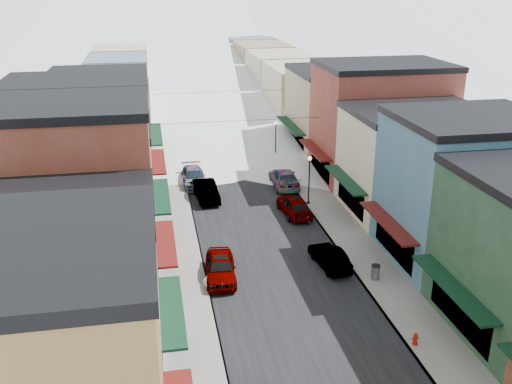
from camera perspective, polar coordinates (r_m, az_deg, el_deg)
name	(u,v)px	position (r m, az deg, el deg)	size (l,w,h in m)	color
road	(214,132)	(75.67, -4.23, 6.02)	(10.00, 160.00, 0.01)	black
sidewalk_left	(163,134)	(75.24, -9.25, 5.78)	(3.20, 160.00, 0.15)	gray
sidewalk_right	(263,129)	(76.63, 0.70, 6.31)	(3.20, 160.00, 0.15)	gray
curb_left	(175,133)	(75.29, -8.07, 5.85)	(0.10, 160.00, 0.15)	slate
curb_right	(252,130)	(76.35, -0.44, 6.26)	(0.10, 160.00, 0.15)	slate
bldg_l_cream	(53,294)	(29.51, -19.65, -9.58)	(11.30, 8.20, 9.50)	beige
bldg_l_brick_near	(60,205)	(36.12, -18.99, -1.22)	(12.30, 8.20, 12.50)	brown
bldg_l_grayblue	(85,184)	(44.56, -16.72, 0.73)	(11.30, 9.20, 9.00)	slate
bldg_l_brick_far	(82,141)	(52.94, -17.04, 4.93)	(13.30, 9.20, 11.00)	brown
bldg_l_tan	(101,120)	(62.62, -15.22, 6.98)	(11.30, 11.20, 10.00)	#977D63
bldg_r_blue	(466,189)	(42.19, 20.23, 0.28)	(11.30, 9.20, 10.50)	teal
bldg_r_cream	(414,161)	(50.12, 15.55, 3.03)	(12.30, 9.20, 9.00)	beige
bldg_r_brick_far	(380,121)	(57.89, 12.32, 6.91)	(13.30, 9.20, 11.50)	maroon
bldg_r_tan	(338,110)	(66.87, 8.20, 8.11)	(11.30, 11.20, 9.50)	tan
distant_blocks	(197,74)	(97.31, -5.89, 11.64)	(34.00, 55.00, 8.00)	gray
overhead_cables	(226,105)	(62.17, -3.04, 8.70)	(16.40, 15.04, 0.04)	black
car_silver_sedan	(220,267)	(38.58, -3.58, -7.50)	(2.00, 4.96, 1.69)	#97999E
car_dark_hatch	(206,191)	(52.05, -5.00, 0.11)	(1.78, 5.10, 1.68)	black
car_silver_wagon	(194,177)	(55.99, -6.23, 1.52)	(2.24, 5.50, 1.60)	gray
car_green_sedan	(330,257)	(40.39, 7.37, -6.47)	(1.54, 4.42, 1.46)	black
car_gray_suv	(294,205)	(48.62, 3.84, -1.35)	(2.02, 5.03, 1.71)	gray
car_black_sedan	(284,178)	(55.28, 2.83, 1.41)	(2.36, 5.80, 1.68)	black
car_lane_silver	(202,135)	(70.71, -5.40, 5.65)	(2.02, 5.03, 1.71)	#9FA3A7
car_lane_white	(216,121)	(78.52, -4.07, 7.10)	(2.37, 5.14, 1.43)	silver
fire_hydrant	(415,339)	(33.38, 15.64, -13.98)	(0.41, 0.31, 0.71)	#B11809
trash_can	(375,272)	(39.11, 11.86, -7.83)	(0.60, 0.60, 1.02)	slate
streetlamp_near	(309,174)	(50.16, 5.35, 1.80)	(0.36, 0.36, 4.37)	black
streetlamp_far	(276,136)	(62.32, 1.98, 5.65)	(0.37, 0.37, 4.40)	black
snow_pile_mid	(219,280)	(37.87, -3.68, -8.80)	(2.11, 2.50, 0.89)	white
snow_pile_far	(193,177)	(56.99, -6.31, 1.49)	(2.23, 2.57, 0.95)	white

